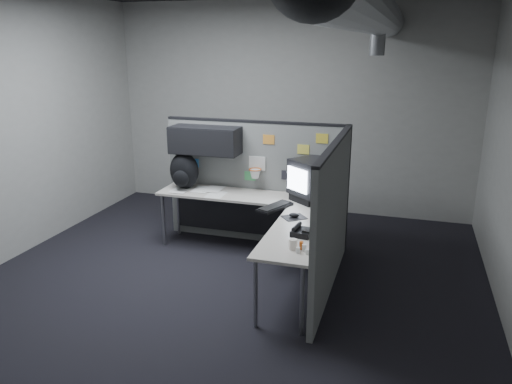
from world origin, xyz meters
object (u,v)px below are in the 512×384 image
(monitor, at_px, (312,180))
(desk, at_px, (259,212))
(backpack, at_px, (184,171))
(phone, at_px, (302,232))
(keyboard, at_px, (275,207))

(monitor, bearing_deg, desk, -160.06)
(monitor, xyz_separation_m, backpack, (-1.70, 0.01, -0.03))
(desk, xyz_separation_m, monitor, (0.58, 0.29, 0.38))
(monitor, height_order, phone, monitor)
(desk, height_order, monitor, monitor)
(desk, xyz_separation_m, phone, (0.71, -0.87, 0.15))
(desk, bearing_deg, keyboard, -30.97)
(keyboard, xyz_separation_m, phone, (0.48, -0.72, 0.02))
(monitor, bearing_deg, phone, -90.36)
(phone, xyz_separation_m, backpack, (-1.83, 1.17, 0.20))
(monitor, relative_size, backpack, 1.31)
(backpack, bearing_deg, keyboard, -6.61)
(monitor, distance_m, backpack, 1.70)
(backpack, bearing_deg, desk, -3.61)
(phone, bearing_deg, backpack, 165.63)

